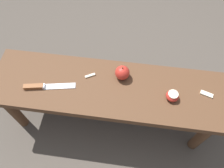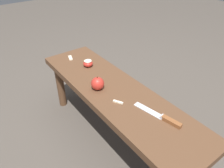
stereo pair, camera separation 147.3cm
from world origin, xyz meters
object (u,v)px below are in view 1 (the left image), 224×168
Objects in this scene: knife at (42,86)px; apple_whole at (122,73)px; apple_cut at (172,96)px; wooden_bench at (108,93)px.

knife is 0.41m from apple_whole.
knife is 4.10× the size of apple_cut.
wooden_bench is 14.32× the size of apple_whole.
knife is at bearing -177.65° from apple_cut.
wooden_bench is at bearing -133.91° from apple_whole.
wooden_bench is 0.14m from apple_whole.
knife is at bearing -163.44° from apple_whole.
apple_cut is at bearing -8.43° from knife.
apple_whole is 1.34× the size of apple_cut.
apple_cut reaches higher than knife.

